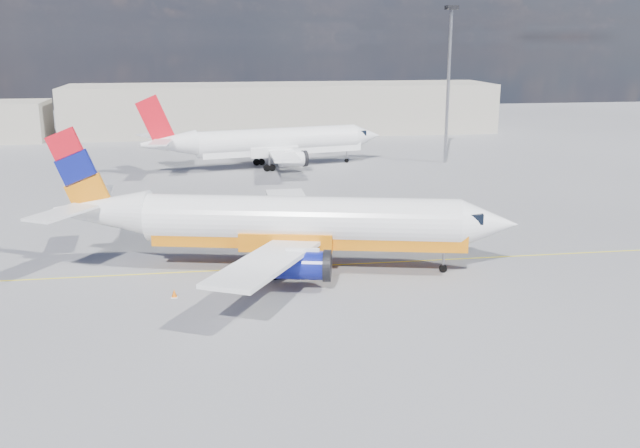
{
  "coord_description": "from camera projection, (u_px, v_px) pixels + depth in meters",
  "views": [
    {
      "loc": [
        -7.23,
        -43.94,
        15.51
      ],
      "look_at": [
        -0.21,
        1.19,
        3.5
      ],
      "focal_mm": 40.0,
      "sensor_mm": 36.0,
      "label": 1
    }
  ],
  "objects": [
    {
      "name": "ground",
      "position": [
        326.0,
        280.0,
        47.01
      ],
      "size": [
        240.0,
        240.0,
        0.0
      ],
      "primitive_type": "plane",
      "color": "slate",
      "rests_on": "ground"
    },
    {
      "name": "traffic_cone",
      "position": [
        174.0,
        293.0,
        43.73
      ],
      "size": [
        0.39,
        0.39,
        0.54
      ],
      "color": "white",
      "rests_on": "ground"
    },
    {
      "name": "gse_tug",
      "position": [
        422.0,
        232.0,
        54.68
      ],
      "size": [
        3.29,
        2.72,
        2.07
      ],
      "rotation": [
        0.0,
        0.0,
        0.39
      ],
      "color": "black",
      "rests_on": "ground"
    },
    {
      "name": "second_jet",
      "position": [
        271.0,
        143.0,
        86.49
      ],
      "size": [
        30.65,
        23.58,
        9.25
      ],
      "rotation": [
        0.0,
        0.0,
        0.22
      ],
      "color": "white",
      "rests_on": "ground"
    },
    {
      "name": "main_jet",
      "position": [
        287.0,
        223.0,
        48.46
      ],
      "size": [
        32.31,
        24.77,
        9.75
      ],
      "rotation": [
        0.0,
        0.0,
        -0.23
      ],
      "color": "white",
      "rests_on": "ground"
    },
    {
      "name": "terminal_main",
      "position": [
        283.0,
        108.0,
        118.41
      ],
      "size": [
        70.0,
        14.0,
        8.0
      ],
      "primitive_type": "cube",
      "color": "#B1A999",
      "rests_on": "ground"
    },
    {
      "name": "taxi_line",
      "position": [
        319.0,
        266.0,
        49.88
      ],
      "size": [
        70.0,
        0.15,
        0.01
      ],
      "primitive_type": "cube",
      "color": "yellow",
      "rests_on": "ground"
    },
    {
      "name": "floodlight_mast",
      "position": [
        449.0,
        70.0,
        88.03
      ],
      "size": [
        1.4,
        1.4,
        19.21
      ],
      "color": "gray",
      "rests_on": "ground"
    }
  ]
}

